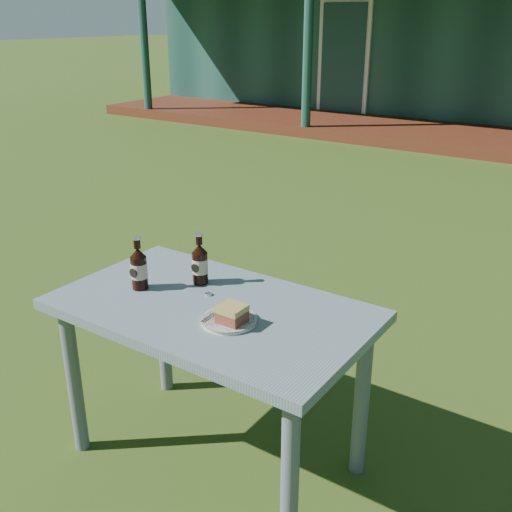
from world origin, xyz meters
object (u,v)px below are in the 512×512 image
Objects in this scene: plate at (229,320)px; cake_slice at (232,314)px; cola_bottle_near at (200,263)px; cola_bottle_far at (139,268)px; cafe_table at (212,329)px.

plate is 2.22× the size of cake_slice.
plate is 0.95× the size of cola_bottle_near.
cola_bottle_far reaches higher than plate.
cafe_table is 5.88× the size of plate.
cake_slice is 0.39m from cola_bottle_near.
cake_slice is 0.43× the size of cola_bottle_near.
cafe_table is at bearing 152.72° from cake_slice.
cola_bottle_far is (-0.33, -0.04, 0.19)m from cafe_table.
cola_bottle_near is 0.98× the size of cola_bottle_far.
cola_bottle_far is at bearing 175.28° from cake_slice.
cake_slice is 0.42× the size of cola_bottle_far.
cola_bottle_near is at bearing 145.90° from cake_slice.
plate is 0.47m from cola_bottle_far.
cola_bottle_far is (-0.49, 0.04, 0.04)m from cake_slice.
cola_bottle_far is (-0.46, 0.03, 0.08)m from plate.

